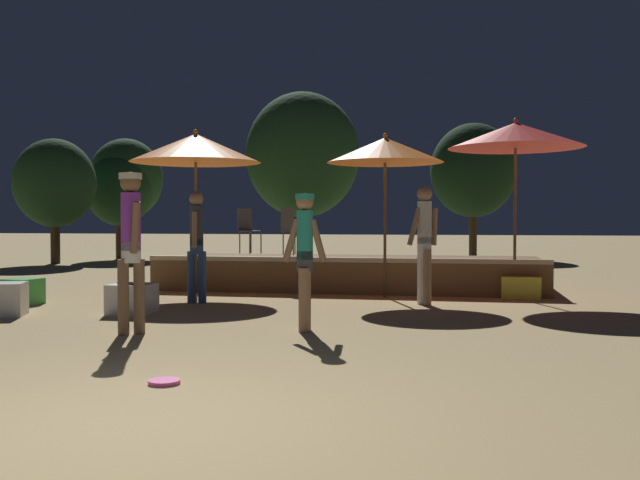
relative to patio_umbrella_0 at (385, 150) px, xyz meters
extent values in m
plane|color=tan|center=(-0.84, -7.96, -2.52)|extent=(120.00, 120.00, 0.00)
cube|color=brown|center=(-0.81, 1.69, -2.23)|extent=(7.27, 2.82, 0.58)
cube|color=#CCB793|center=(-0.81, 0.32, -1.90)|extent=(7.27, 0.12, 0.08)
cylinder|color=brown|center=(0.00, 0.00, -1.37)|extent=(0.05, 0.05, 2.31)
cone|color=orange|center=(0.00, 0.00, 0.00)|extent=(2.01, 2.01, 0.43)
sphere|color=orange|center=(0.00, 0.00, 0.26)|extent=(0.08, 0.08, 0.08)
cylinder|color=brown|center=(-3.47, 0.11, -1.33)|extent=(0.05, 0.05, 2.38)
cone|color=orange|center=(-3.47, 0.11, 0.12)|extent=(2.38, 2.38, 0.52)
sphere|color=orange|center=(-3.47, 0.11, 0.42)|extent=(0.08, 0.08, 0.08)
cylinder|color=brown|center=(2.18, 0.31, -1.25)|extent=(0.05, 0.05, 2.55)
cone|color=red|center=(2.18, 0.31, 0.24)|extent=(2.28, 2.28, 0.43)
sphere|color=red|center=(2.18, 0.31, 0.50)|extent=(0.08, 0.08, 0.08)
cube|color=white|center=(-3.30, -2.84, -2.31)|extent=(0.57, 0.57, 0.42)
cube|color=white|center=(-4.93, -3.39, -2.29)|extent=(0.66, 0.66, 0.46)
cube|color=yellow|center=(2.32, 0.31, -2.33)|extent=(0.73, 0.73, 0.38)
cube|color=#4CC651|center=(-5.51, -2.11, -2.32)|extent=(0.56, 0.56, 0.41)
cylinder|color=#997051|center=(-0.57, -3.84, -2.14)|extent=(0.13, 0.13, 0.76)
cylinder|color=#997051|center=(-0.55, -4.00, -2.14)|extent=(0.13, 0.13, 0.76)
cylinder|color=#3F3F47|center=(-0.56, -3.92, -1.68)|extent=(0.20, 0.20, 0.24)
cylinder|color=teal|center=(-0.56, -3.92, -1.37)|extent=(0.20, 0.20, 0.58)
cylinder|color=#997051|center=(-0.72, -3.93, -1.44)|extent=(0.23, 0.10, 0.52)
cylinder|color=#997051|center=(-0.40, -3.90, -1.44)|extent=(0.22, 0.10, 0.52)
sphere|color=#997051|center=(-0.56, -3.92, -0.97)|extent=(0.21, 0.21, 0.21)
cylinder|color=teal|center=(-0.56, -3.92, -0.91)|extent=(0.23, 0.23, 0.07)
cylinder|color=brown|center=(-2.55, -4.61, -2.08)|extent=(0.13, 0.13, 0.88)
cylinder|color=brown|center=(-2.41, -4.49, -2.08)|extent=(0.13, 0.13, 0.88)
cylinder|color=white|center=(-2.48, -4.55, -1.57)|extent=(0.23, 0.23, 0.24)
cylinder|color=purple|center=(-2.48, -4.55, -1.21)|extent=(0.23, 0.23, 0.67)
cylinder|color=brown|center=(-2.36, -4.69, -1.28)|extent=(0.20, 0.21, 0.60)
cylinder|color=brown|center=(-2.60, -4.41, -1.28)|extent=(0.22, 0.24, 0.59)
sphere|color=brown|center=(-2.48, -4.55, -0.76)|extent=(0.24, 0.24, 0.24)
cylinder|color=beige|center=(-2.48, -4.55, -0.68)|extent=(0.26, 0.26, 0.07)
cylinder|color=#2D4C7F|center=(-2.95, -1.45, -2.11)|extent=(0.13, 0.13, 0.83)
cylinder|color=#2D4C7F|center=(-2.78, -1.42, -2.11)|extent=(0.13, 0.13, 0.83)
cylinder|color=#2D4C7F|center=(-2.87, -1.44, -1.61)|extent=(0.21, 0.21, 0.24)
cylinder|color=#333842|center=(-2.87, -1.44, -1.28)|extent=(0.21, 0.21, 0.63)
cylinder|color=#997051|center=(-2.84, -1.61, -1.35)|extent=(0.10, 0.13, 0.57)
cylinder|color=#997051|center=(-2.90, -1.27, -1.35)|extent=(0.09, 0.11, 0.56)
sphere|color=#997051|center=(-2.87, -1.44, -0.85)|extent=(0.23, 0.23, 0.23)
cylinder|color=#997051|center=(0.77, -1.05, -2.09)|extent=(0.13, 0.13, 0.86)
cylinder|color=white|center=(0.67, -0.90, -2.09)|extent=(0.13, 0.13, 0.86)
cylinder|color=white|center=(0.72, -0.97, -1.58)|extent=(0.22, 0.22, 0.24)
cylinder|color=beige|center=(0.72, -0.97, -1.23)|extent=(0.22, 0.22, 0.66)
cylinder|color=#997051|center=(0.87, -0.87, -1.30)|extent=(0.13, 0.12, 0.59)
cylinder|color=#997051|center=(0.57, -1.07, -1.30)|extent=(0.25, 0.20, 0.59)
sphere|color=#997051|center=(0.72, -0.97, -0.78)|extent=(0.23, 0.23, 0.23)
cylinder|color=#47474C|center=(-1.67, 1.21, -1.64)|extent=(0.02, 0.02, 0.45)
cylinder|color=#47474C|center=(-1.91, 1.39, -1.64)|extent=(0.02, 0.02, 0.45)
cylinder|color=#47474C|center=(-1.85, 0.97, -1.64)|extent=(0.02, 0.02, 0.45)
cylinder|color=#47474C|center=(-2.09, 1.15, -1.64)|extent=(0.02, 0.02, 0.45)
cylinder|color=#47474C|center=(-1.88, 1.18, -1.41)|extent=(0.40, 0.40, 0.02)
cube|color=#47474C|center=(-1.98, 1.04, -1.19)|extent=(0.31, 0.24, 0.45)
cylinder|color=#47474C|center=(-2.80, 1.29, -1.64)|extent=(0.02, 0.02, 0.45)
cylinder|color=#47474C|center=(-2.65, 1.55, -1.64)|extent=(0.02, 0.02, 0.45)
cylinder|color=#47474C|center=(-3.06, 1.45, -1.64)|extent=(0.02, 0.02, 0.45)
cylinder|color=#47474C|center=(-2.90, 1.71, -1.64)|extent=(0.02, 0.02, 0.45)
cylinder|color=#47474C|center=(-2.85, 1.50, -1.41)|extent=(0.40, 0.40, 0.02)
cube|color=#47474C|center=(-3.00, 1.59, -1.19)|extent=(0.21, 0.32, 0.45)
cylinder|color=#E54C99|center=(-1.10, -6.82, -2.50)|extent=(0.26, 0.26, 0.03)
cylinder|color=#3D2B1C|center=(-3.93, 11.27, -1.62)|extent=(0.28, 0.28, 1.81)
ellipsoid|color=#1E4223|center=(-3.93, 11.27, 1.01)|extent=(3.82, 3.82, 4.20)
cylinder|color=#3D2B1C|center=(-10.85, 7.55, -1.84)|extent=(0.28, 0.28, 1.36)
ellipsoid|color=#19381E|center=(-10.85, 7.55, -0.06)|extent=(2.45, 2.45, 2.69)
cylinder|color=#3D2B1C|center=(-10.07, 10.23, -1.84)|extent=(0.28, 0.28, 1.36)
ellipsoid|color=#19381E|center=(-10.07, 10.23, -0.17)|extent=(2.22, 2.22, 2.45)
cylinder|color=#3D2B1C|center=(-10.10, 10.78, -1.71)|extent=(0.28, 0.28, 1.63)
ellipsoid|color=#1E4223|center=(-10.10, 10.78, 0.24)|extent=(2.52, 2.52, 2.77)
cylinder|color=#3D2B1C|center=(1.74, 13.85, -1.66)|extent=(0.28, 0.28, 1.73)
ellipsoid|color=black|center=(1.74, 13.85, 0.58)|extent=(3.06, 3.06, 3.36)
camera|label=1|loc=(1.25, -12.21, -1.19)|focal=40.00mm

